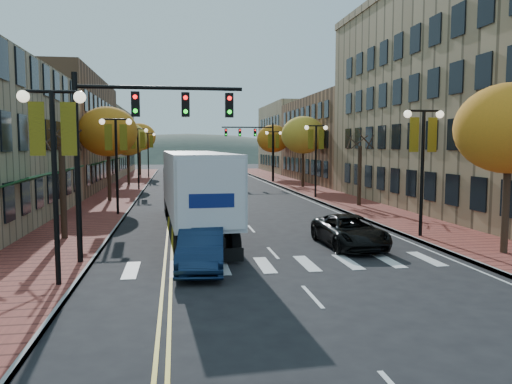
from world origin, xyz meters
name	(u,v)px	position (x,y,z in m)	size (l,w,h in m)	color
ground	(296,279)	(0.00, 0.00, 0.00)	(200.00, 200.00, 0.00)	black
sidewalk_left	(121,191)	(-9.00, 32.50, 0.07)	(4.00, 85.00, 0.15)	brown
sidewalk_right	(306,189)	(9.00, 32.50, 0.07)	(4.00, 85.00, 0.15)	brown
building_left_mid	(40,134)	(-17.00, 36.00, 5.50)	(12.00, 24.00, 11.00)	brown
building_left_far	(85,143)	(-17.00, 61.00, 4.75)	(12.00, 26.00, 9.50)	#9E8966
building_right_near	(502,101)	(18.50, 16.00, 7.50)	(15.00, 28.00, 15.00)	#997F5B
building_right_mid	(363,140)	(18.50, 42.00, 5.00)	(15.00, 24.00, 10.00)	brown
building_right_far	(313,139)	(18.50, 64.00, 5.50)	(15.00, 20.00, 11.00)	#9E8966
tree_left_a	(63,193)	(-9.00, 8.00, 2.25)	(0.28, 0.28, 4.20)	#382619
tree_left_b	(108,132)	(-9.00, 24.00, 5.45)	(4.48, 4.48, 7.21)	#382619
tree_left_c	(128,139)	(-9.00, 40.00, 5.05)	(4.16, 4.16, 6.69)	#382619
tree_left_d	(139,137)	(-9.00, 58.00, 5.60)	(4.61, 4.61, 7.42)	#382619
tree_right_a	(509,129)	(9.00, 2.00, 5.05)	(4.16, 4.16, 6.69)	#382619
tree_right_b	(359,176)	(9.00, 18.00, 2.25)	(0.28, 0.28, 4.20)	#382619
tree_right_c	(303,135)	(9.00, 34.00, 5.45)	(4.48, 4.48, 7.21)	#382619
tree_right_d	(273,139)	(9.00, 50.00, 5.29)	(4.35, 4.35, 7.00)	#382619
lamp_left_a	(54,149)	(-7.50, 0.00, 4.29)	(1.96, 0.36, 6.05)	black
lamp_left_b	(116,147)	(-7.50, 16.00, 4.29)	(1.96, 0.36, 6.05)	black
lamp_left_c	(138,147)	(-7.50, 34.00, 4.29)	(1.96, 0.36, 6.05)	black
lamp_left_d	(148,146)	(-7.50, 52.00, 4.29)	(1.96, 0.36, 6.05)	black
lamp_right_a	(423,148)	(7.50, 6.00, 4.29)	(1.96, 0.36, 6.05)	black
lamp_right_b	(316,147)	(7.50, 24.00, 4.29)	(1.96, 0.36, 6.05)	black
lamp_right_c	(274,146)	(7.50, 42.00, 4.29)	(1.96, 0.36, 6.05)	black
traffic_mast_near	(131,131)	(-5.48, 3.00, 4.92)	(6.10, 0.35, 7.00)	black
traffic_mast_far	(257,141)	(5.48, 42.00, 4.92)	(6.10, 0.34, 7.00)	black
semi_truck	(193,185)	(-3.04, 9.89, 2.38)	(3.40, 16.39, 4.07)	black
navy_sedan	(201,249)	(-3.04, 1.73, 0.75)	(1.58, 4.53, 1.49)	#0E1D38
black_suv	(350,231)	(3.54, 4.73, 0.68)	(2.27, 4.93, 1.37)	black
car_far_white	(192,172)	(-1.77, 51.19, 0.81)	(1.90, 4.73, 1.61)	white
car_far_silver	(212,169)	(1.78, 64.12, 0.69)	(1.93, 4.75, 1.38)	#A9AAB1
car_far_oncoming	(205,167)	(0.84, 66.68, 0.82)	(1.73, 4.95, 1.63)	#95959C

